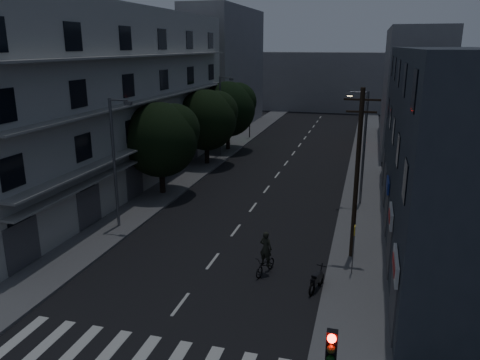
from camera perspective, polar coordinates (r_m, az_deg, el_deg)
The scene contains 22 objects.
ground at distance 42.32m, azimuth 4.69°, elevation 0.80°, with size 160.00×160.00×0.00m, color black.
sidewalk_left at distance 44.25m, azimuth -4.88°, elevation 1.57°, with size 3.00×90.00×0.15m, color #565659.
sidewalk_right at distance 41.63m, azimuth 14.88°, elevation 0.15°, with size 3.00×90.00×0.15m, color #565659.
crosswalk at distance 18.77m, azimuth -12.26°, elevation -20.64°, with size 10.90×3.00×0.01m.
lane_markings at distance 48.29m, azimuth 6.10°, elevation 2.69°, with size 0.15×60.50×0.01m.
building_left at distance 38.66m, azimuth -15.12°, elevation 9.41°, with size 7.00×36.00×14.00m.
building_right at distance 30.01m, azimuth 23.82°, elevation 3.91°, with size 6.19×28.00×11.00m.
building_far_left at distance 66.15m, azimuth -1.76°, elevation 13.38°, with size 6.00×20.00×16.00m, color slate.
building_far_right at distance 57.50m, azimuth 20.24°, elevation 10.51°, with size 6.00×20.00×13.00m, color slate.
building_far_end at distance 85.69m, azimuth 10.61°, elevation 11.73°, with size 24.00×8.00×10.00m, color slate.
tree_near at distance 35.78m, azimuth -9.59°, elevation 5.20°, with size 5.64×5.64×6.96m.
tree_mid at distance 44.61m, azimuth -4.04°, elevation 7.58°, with size 5.73×5.73×7.05m.
tree_far at distance 50.93m, azimuth -1.42°, elevation 8.89°, with size 5.92×5.92×7.32m.
traffic_signal_far_right at distance 57.04m, azimuth 14.64°, elevation 7.49°, with size 0.28×0.37×4.10m.
traffic_signal_far_left at distance 57.67m, azimuth 1.18°, elevation 8.09°, with size 0.28×0.37×4.10m.
street_lamp_left_near at distance 29.37m, azimuth -14.93°, elevation 2.71°, with size 1.51×0.25×8.00m.
street_lamp_right at distance 33.81m, azimuth 14.72°, elevation 4.44°, with size 1.51×0.25×8.00m.
street_lamp_left_far at distance 47.98m, azimuth -2.28°, elevation 8.26°, with size 1.51×0.25×8.00m.
utility_pole at distance 24.79m, azimuth 14.09°, elevation 0.98°, with size 1.80×0.24×9.00m.
bus_stop_sign at distance 23.80m, azimuth 13.71°, elevation -7.22°, with size 0.06×0.35×2.52m.
motorcycle at distance 22.80m, azimuth 9.31°, elevation -12.04°, with size 0.68×1.74×1.14m.
cyclist at distance 23.87m, azimuth 3.14°, elevation -9.65°, with size 1.11×1.90×2.27m.
Camera 1 is at (7.50, -15.14, 11.12)m, focal length 35.00 mm.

